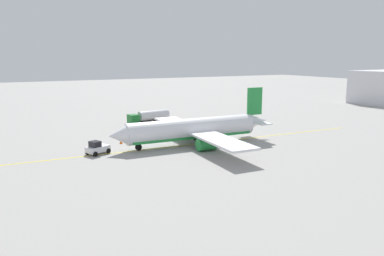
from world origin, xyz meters
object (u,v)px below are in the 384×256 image
at_px(pushback_tug, 97,148).
at_px(safety_cone_nose, 121,142).
at_px(airplane, 194,130).
at_px(fuel_tanker, 150,117).
at_px(refueling_worker, 153,125).

relative_size(pushback_tug, safety_cone_nose, 6.15).
xyz_separation_m(airplane, fuel_tanker, (-0.46, -22.76, -0.95)).
height_order(pushback_tug, safety_cone_nose, pushback_tug).
distance_m(airplane, fuel_tanker, 22.79).
xyz_separation_m(airplane, safety_cone_nose, (11.53, -6.61, -2.35)).
xyz_separation_m(refueling_worker, safety_cone_nose, (10.59, 11.04, -0.49)).
distance_m(fuel_tanker, refueling_worker, 5.38).
bearing_deg(refueling_worker, airplane, 93.05).
height_order(airplane, safety_cone_nose, airplane).
height_order(fuel_tanker, pushback_tug, fuel_tanker).
xyz_separation_m(fuel_tanker, pushback_tug, (17.56, 21.47, -0.72)).
distance_m(pushback_tug, safety_cone_nose, 7.73).
relative_size(pushback_tug, refueling_worker, 2.40).
height_order(airplane, refueling_worker, airplane).
bearing_deg(safety_cone_nose, fuel_tanker, -126.59).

